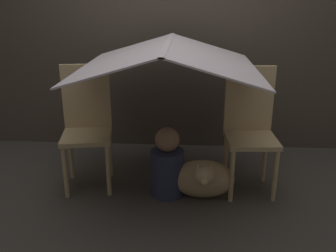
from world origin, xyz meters
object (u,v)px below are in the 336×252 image
Objects in this scene: chair_left at (87,123)px; chair_right at (250,126)px; person_front at (168,166)px; dog at (203,178)px.

chair_left is 1.00× the size of chair_right.
chair_left is at bearing 176.64° from chair_right.
chair_left is 0.74m from person_front.
chair_left is 1.03m from dog.
chair_right is 0.56m from dog.
chair_right is at bearing 14.63° from person_front.
dog is at bearing -22.60° from chair_left.
chair_left reaches higher than dog.
dog is (0.27, -0.05, -0.08)m from person_front.
dog is (-0.37, -0.22, -0.36)m from chair_right.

